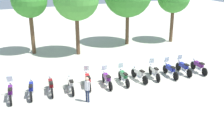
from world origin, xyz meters
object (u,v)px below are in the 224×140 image
Objects in this scene: motorcycle_4 at (88,80)px; motorcycle_5 at (107,79)px; motorcycle_7 at (139,74)px; tree_1 at (29,0)px; motorcycle_11 at (199,66)px; motorcycle_10 at (184,67)px; person_0 at (87,88)px; motorcycle_8 at (154,71)px; motorcycle_6 at (124,77)px; motorcycle_3 at (71,84)px; motorcycle_1 at (31,89)px; motorcycle_2 at (51,86)px; motorcycle_0 at (11,92)px; motorcycle_9 at (170,70)px.

motorcycle_4 and motorcycle_5 have the same top height.
motorcycle_7 is 12.41m from tree_1.
motorcycle_11 is at bearing -88.11° from motorcycle_5.
motorcycle_7 is 1.00× the size of motorcycle_11.
motorcycle_10 is (6.35, -0.13, 0.00)m from motorcycle_5.
person_0 is (-9.66, -1.46, 0.45)m from motorcycle_11.
motorcycle_8 is 6.14m from person_0.
motorcycle_6 is 1.01× the size of motorcycle_8.
motorcycle_4 reaches higher than motorcycle_3.
motorcycle_1 is 0.99× the size of motorcycle_2.
person_0 reaches higher than motorcycle_10.
motorcycle_3 is 1.00× the size of motorcycle_7.
motorcycle_0 is 1.00× the size of motorcycle_11.
motorcycle_4 reaches higher than motorcycle_7.
motorcycle_7 is 0.33× the size of tree_1.
motorcycle_8 is (5.08, -0.36, 0.00)m from motorcycle_4.
motorcycle_0 is at bearing -107.10° from tree_1.
motorcycle_2 is 3.84m from motorcycle_5.
motorcycle_4 is at bearing -137.60° from person_0.
motorcycle_6 reaches higher than motorcycle_2.
motorcycle_8 is at bearing -83.30° from motorcycle_6.
motorcycle_1 and motorcycle_2 have the same top height.
motorcycle_1 is at bearing 91.60° from motorcycle_6.
motorcycle_4 is 7.64m from motorcycle_10.
motorcycle_0 is 5.09m from motorcycle_4.
motorcycle_5 is 1.00× the size of motorcycle_10.
motorcycle_9 is (7.63, -0.39, 0.01)m from motorcycle_3.
person_0 is at bearing -83.18° from tree_1.
person_0 is 12.46m from tree_1.
motorcycle_0 is at bearing 92.35° from motorcycle_6.
motorcycle_4 is at bearing -77.20° from tree_1.
motorcycle_11 is at bearing -83.35° from motorcycle_1.
tree_1 is (-2.16, 9.53, 4.44)m from motorcycle_4.
motorcycle_0 and motorcycle_9 have the same top height.
motorcycle_3 is at bearing 91.85° from motorcycle_11.
motorcycle_9 is (5.08, -0.21, 0.00)m from motorcycle_5.
tree_1 reaches higher than motorcycle_11.
motorcycle_4 is (2.55, -0.05, 0.01)m from motorcycle_2.
motorcycle_5 is 11.38m from tree_1.
motorcycle_0 is at bearing 99.78° from motorcycle_4.
motorcycle_3 is 10.74m from tree_1.
person_0 is at bearing -133.98° from motorcycle_2.
motorcycle_3 is 1.01× the size of motorcycle_8.
motorcycle_0 is 1.00× the size of motorcycle_3.
tree_1 is at bearing 22.96° from motorcycle_4.
motorcycle_5 is 1.00× the size of motorcycle_11.
motorcycle_0 is 11.45m from motorcycle_9.
motorcycle_0 is 1.00× the size of motorcycle_10.
motorcycle_9 is at bearing -86.77° from motorcycle_3.
motorcycle_0 reaches higher than motorcycle_3.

